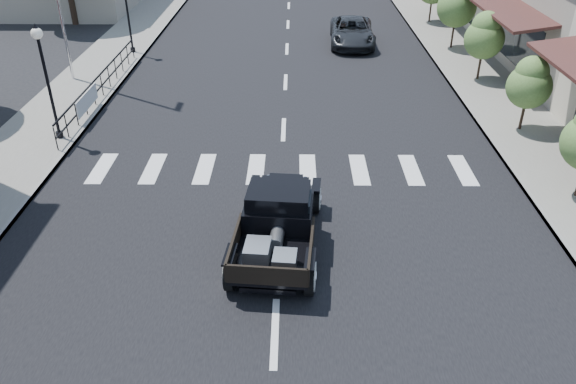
{
  "coord_description": "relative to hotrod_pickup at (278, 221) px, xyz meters",
  "views": [
    {
      "loc": [
        0.35,
        -11.33,
        8.22
      ],
      "look_at": [
        0.22,
        0.94,
        1.0
      ],
      "focal_mm": 35.0,
      "sensor_mm": 36.0,
      "label": 1
    }
  ],
  "objects": [
    {
      "name": "road_markings",
      "position": [
        0.01,
        10.07,
        -0.79
      ],
      "size": [
        12.0,
        60.0,
        0.06
      ],
      "primitive_type": null,
      "color": "silver",
      "rests_on": "ground"
    },
    {
      "name": "lamp_post_b",
      "position": [
        -7.59,
        6.07,
        1.27
      ],
      "size": [
        0.36,
        0.36,
        3.81
      ],
      "primitive_type": null,
      "color": "black",
      "rests_on": "sidewalk_left"
    },
    {
      "name": "small_tree_d",
      "position": [
        8.31,
        17.0,
        0.94
      ],
      "size": [
        1.9,
        1.9,
        3.16
      ],
      "primitive_type": null,
      "color": "#4E7234",
      "rests_on": "sidewalk_right"
    },
    {
      "name": "railing",
      "position": [
        -7.29,
        10.07,
        -0.14
      ],
      "size": [
        0.08,
        10.0,
        1.0
      ],
      "primitive_type": null,
      "color": "black",
      "rests_on": "sidewalk_left"
    },
    {
      "name": "lamp_post_c",
      "position": [
        -7.59,
        16.07,
        1.27
      ],
      "size": [
        0.36,
        0.36,
        3.81
      ],
      "primitive_type": null,
      "color": "black",
      "rests_on": "sidewalk_left"
    },
    {
      "name": "sidewalk_right",
      "position": [
        8.51,
        15.07,
        -0.72
      ],
      "size": [
        3.0,
        80.0,
        0.15
      ],
      "primitive_type": "cube",
      "color": "gray",
      "rests_on": "ground"
    },
    {
      "name": "sidewalk_left",
      "position": [
        -8.49,
        15.07,
        -0.72
      ],
      "size": [
        3.0,
        80.0,
        0.15
      ],
      "primitive_type": "cube",
      "color": "gray",
      "rests_on": "ground"
    },
    {
      "name": "road",
      "position": [
        0.01,
        15.07,
        -0.78
      ],
      "size": [
        14.0,
        80.0,
        0.02
      ],
      "primitive_type": "cube",
      "color": "black",
      "rests_on": "ground"
    },
    {
      "name": "small_tree_c",
      "position": [
        8.31,
        12.23,
        0.73
      ],
      "size": [
        1.65,
        1.65,
        2.75
      ],
      "primitive_type": null,
      "color": "#4E7234",
      "rests_on": "sidewalk_right"
    },
    {
      "name": "second_car",
      "position": [
        3.37,
        17.93,
        -0.14
      ],
      "size": [
        2.37,
        4.8,
        1.31
      ],
      "primitive_type": "imported",
      "rotation": [
        0.0,
        0.0,
        -0.04
      ],
      "color": "black",
      "rests_on": "ground"
    },
    {
      "name": "small_tree_b",
      "position": [
        8.31,
        6.94,
        0.6
      ],
      "size": [
        1.49,
        1.49,
        2.49
      ],
      "primitive_type": null,
      "color": "#4E7234",
      "rests_on": "sidewalk_right"
    },
    {
      "name": "hotrod_pickup",
      "position": [
        0.0,
        0.0,
        0.0
      ],
      "size": [
        2.51,
        4.74,
        1.58
      ],
      "primitive_type": null,
      "rotation": [
        0.0,
        0.0,
        -0.08
      ],
      "color": "black",
      "rests_on": "ground"
    },
    {
      "name": "ground",
      "position": [
        0.01,
        0.07,
        -0.79
      ],
      "size": [
        120.0,
        120.0,
        0.0
      ],
      "primitive_type": "plane",
      "color": "black",
      "rests_on": "ground"
    },
    {
      "name": "banner",
      "position": [
        -7.21,
        8.07,
        -0.34
      ],
      "size": [
        0.04,
        2.2,
        0.6
      ],
      "primitive_type": null,
      "color": "silver",
      "rests_on": "sidewalk_left"
    }
  ]
}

